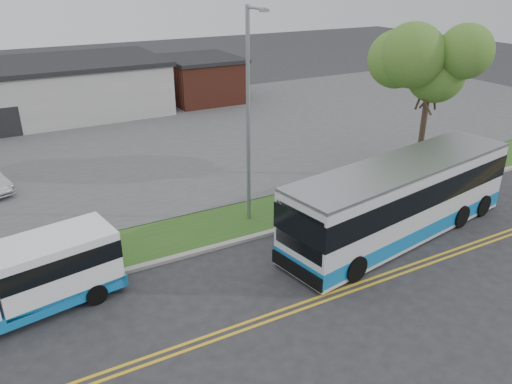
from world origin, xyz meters
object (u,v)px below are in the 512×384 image
transit_bus (401,199)px  streetlight_near (249,112)px  tree_east (431,67)px  shuttle_bus (37,274)px

transit_bus → streetlight_near: bearing=130.7°
streetlight_near → transit_bus: size_ratio=0.76×
tree_east → streetlight_near: 11.05m
streetlight_near → shuttle_bus: size_ratio=1.40×
tree_east → shuttle_bus: bearing=-172.6°
streetlight_near → transit_bus: streetlight_near is taller
tree_east → shuttle_bus: tree_east is taller
streetlight_near → shuttle_bus: streetlight_near is taller
tree_east → streetlight_near: bearing=-178.6°
streetlight_near → transit_bus: bearing=-40.1°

